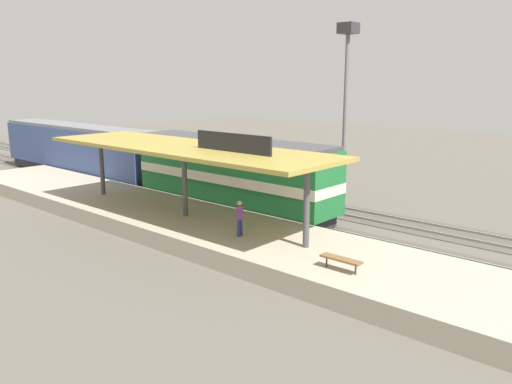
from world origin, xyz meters
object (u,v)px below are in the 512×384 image
person_waiting (240,217)px  locomotive (232,174)px  light_mast (347,75)px  passenger_carriage_single (78,150)px  platform_bench (341,259)px  freight_car (248,167)px

person_waiting → locomotive: bearing=46.8°
locomotive → light_mast: bearing=-21.6°
passenger_carriage_single → platform_bench: bearing=-101.4°
platform_bench → freight_car: bearing=53.8°
person_waiting → freight_car: bearing=40.6°
platform_bench → freight_car: size_ratio=0.14×
light_mast → locomotive: bearing=158.4°
platform_bench → locomotive: size_ratio=0.12×
platform_bench → light_mast: (13.80, 8.55, 7.05)m
platform_bench → person_waiting: size_ratio=0.99×
platform_bench → person_waiting: person_waiting is taller
platform_bench → light_mast: size_ratio=0.15×
freight_car → light_mast: (3.20, -5.93, 6.43)m
platform_bench → passenger_carriage_single: passenger_carriage_single is taller
freight_car → person_waiting: freight_car is taller
locomotive → person_waiting: (-5.37, -5.71, -0.56)m
locomotive → light_mast: light_mast is taller
locomotive → freight_car: 5.42m
locomotive → light_mast: 10.31m
light_mast → passenger_carriage_single: bearing=110.3°
passenger_carriage_single → locomotive: bearing=-90.0°
passenger_carriage_single → freight_car: 15.85m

